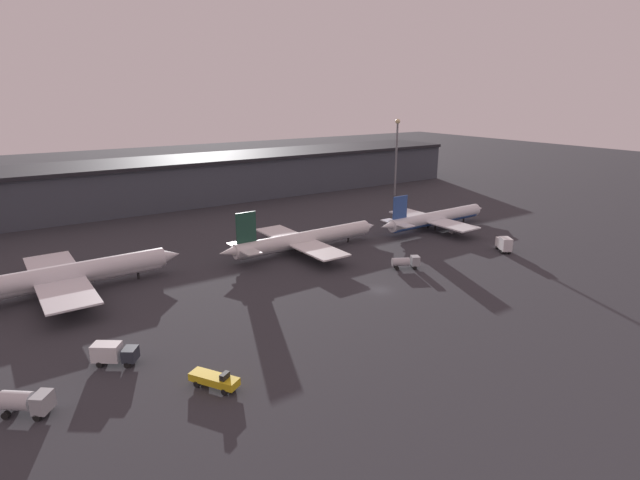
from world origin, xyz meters
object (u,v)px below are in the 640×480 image
Objects in this scene: airplane_2 at (435,218)px; service_vehicle_4 at (215,380)px; service_vehicle_0 at (504,244)px; service_vehicle_1 at (26,402)px; airplane_1 at (304,239)px; airplane_0 at (66,276)px; service_vehicle_3 at (113,353)px; service_vehicle_2 at (406,262)px.

airplane_2 reaches higher than service_vehicle_4.
service_vehicle_0 is 103.93m from service_vehicle_1.
service_vehicle_0 is (41.31, -27.08, -1.06)m from airplane_1.
service_vehicle_1 is at bearing -150.99° from airplane_1.
airplane_1 is at bearing 104.88° from service_vehicle_4.
service_vehicle_1 is at bearing -105.42° from airplane_0.
service_vehicle_0 is 83.81m from service_vehicle_4.
airplane_2 is 5.96× the size of service_vehicle_4.
service_vehicle_3 is at bearing -150.79° from airplane_1.
service_vehicle_4 is at bearing 19.56° from service_vehicle_1.
service_vehicle_0 is 0.91× the size of service_vehicle_3.
service_vehicle_3 is at bearing 67.85° from service_vehicle_1.
service_vehicle_2 is 0.90× the size of service_vehicle_4.
airplane_1 reaches higher than service_vehicle_2.
service_vehicle_2 is 57.32m from service_vehicle_4.
service_vehicle_0 is at bearing 69.34° from service_vehicle_4.
service_vehicle_0 is at bearing -95.73° from airplane_2.
airplane_0 is 33.19m from service_vehicle_3.
airplane_0 is 52.59m from airplane_1.
airplane_2 is at bearing 28.34° from service_vehicle_0.
service_vehicle_3 is (1.82, -33.09, -1.81)m from airplane_0.
airplane_0 is at bearing 175.40° from airplane_2.
service_vehicle_4 is at bearing -155.12° from airplane_2.
service_vehicle_0 reaches higher than service_vehicle_2.
service_vehicle_4 is at bearing -77.65° from airplane_0.
service_vehicle_0 reaches higher than service_vehicle_4.
service_vehicle_1 reaches higher than service_vehicle_4.
service_vehicle_1 is 22.55m from service_vehicle_4.
service_vehicle_2 is (74.72, 13.93, -0.18)m from service_vehicle_1.
service_vehicle_1 is at bearing -163.39° from airplane_2.
airplane_2 is at bearing 84.26° from service_vehicle_4.
airplane_0 reaches higher than service_vehicle_3.
airplane_1 is at bearing 66.01° from service_vehicle_3.
airplane_0 is 98.44m from service_vehicle_0.
service_vehicle_2 is (12.57, -23.10, -1.52)m from airplane_1.
airplane_0 is 7.19× the size of service_vehicle_2.
service_vehicle_1 is at bearing -140.75° from service_vehicle_4.
airplane_0 is 1.08× the size of airplane_2.
service_vehicle_1 is at bearing -141.76° from service_vehicle_2.
airplane_2 is 6.60× the size of service_vehicle_1.
service_vehicle_2 is at bearing 41.64° from service_vehicle_3.
service_vehicle_3 is at bearing -88.63° from airplane_0.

